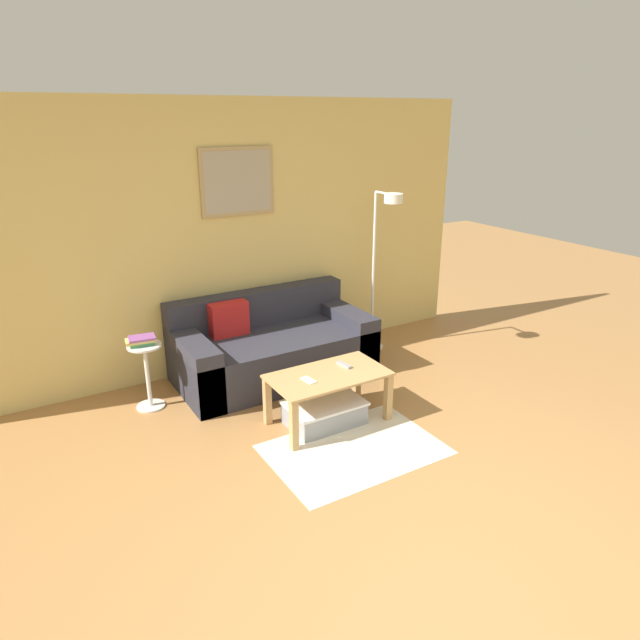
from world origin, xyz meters
TOP-DOWN VIEW (x-y plane):
  - ground_plane at (0.00, 0.00)m, footprint 16.00×16.00m
  - wall_back at (0.00, 3.26)m, footprint 5.60×0.09m
  - area_rug at (0.23, 1.27)m, footprint 1.29×0.89m
  - couch at (0.28, 2.77)m, footprint 1.83×0.92m
  - coffee_table at (0.28, 1.74)m, footprint 0.96×0.53m
  - storage_bin at (0.24, 1.73)m, footprint 0.62×0.42m
  - floor_lamp at (1.52, 2.70)m, footprint 0.26×0.50m
  - side_table at (-0.91, 2.74)m, footprint 0.28×0.28m
  - book_stack at (-0.93, 2.75)m, footprint 0.25×0.18m
  - remote_control at (0.48, 1.80)m, footprint 0.06×0.15m
  - cell_phone at (0.09, 1.72)m, footprint 0.08×0.15m

SIDE VIEW (x-z plane):
  - ground_plane at x=0.00m, z-range 0.00..0.00m
  - area_rug at x=0.23m, z-range 0.00..0.01m
  - storage_bin at x=0.24m, z-range 0.00..0.20m
  - couch at x=0.28m, z-range -0.11..0.67m
  - side_table at x=-0.91m, z-range 0.05..0.63m
  - coffee_table at x=0.28m, z-range 0.13..0.56m
  - cell_phone at x=0.09m, z-range 0.43..0.44m
  - remote_control at x=0.48m, z-range 0.43..0.45m
  - book_stack at x=-0.93m, z-range 0.58..0.65m
  - floor_lamp at x=1.52m, z-range 0.24..1.92m
  - wall_back at x=0.00m, z-range 0.01..2.56m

